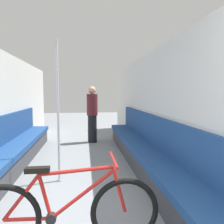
{
  "coord_description": "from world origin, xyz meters",
  "views": [
    {
      "loc": [
        0.12,
        -0.44,
        1.37
      ],
      "look_at": [
        0.53,
        2.77,
        1.09
      ],
      "focal_mm": 35.0,
      "sensor_mm": 36.0,
      "label": 1
    }
  ],
  "objects_px": {
    "bicycle": "(66,213)",
    "grab_pole_near": "(58,114)",
    "bench_seat_row_left": "(6,157)",
    "bench_seat_row_right": "(145,152)",
    "passenger_standing": "(92,114)"
  },
  "relations": [
    {
      "from": "bench_seat_row_right",
      "to": "bicycle",
      "type": "xyz_separation_m",
      "value": [
        -1.25,
        -1.93,
        0.03
      ]
    },
    {
      "from": "grab_pole_near",
      "to": "bench_seat_row_right",
      "type": "bearing_deg",
      "value": 14.54
    },
    {
      "from": "bicycle",
      "to": "grab_pole_near",
      "type": "bearing_deg",
      "value": 89.65
    },
    {
      "from": "bench_seat_row_right",
      "to": "bicycle",
      "type": "height_order",
      "value": "bench_seat_row_right"
    },
    {
      "from": "bench_seat_row_right",
      "to": "passenger_standing",
      "type": "xyz_separation_m",
      "value": [
        -0.87,
        2.29,
        0.5
      ]
    },
    {
      "from": "bench_seat_row_left",
      "to": "grab_pole_near",
      "type": "relative_size",
      "value": 2.41
    },
    {
      "from": "bench_seat_row_right",
      "to": "passenger_standing",
      "type": "bearing_deg",
      "value": 110.69
    },
    {
      "from": "bench_seat_row_left",
      "to": "grab_pole_near",
      "type": "distance_m",
      "value": 1.25
    },
    {
      "from": "bench_seat_row_left",
      "to": "bicycle",
      "type": "relative_size",
      "value": 3.17
    },
    {
      "from": "bench_seat_row_left",
      "to": "grab_pole_near",
      "type": "xyz_separation_m",
      "value": [
        0.92,
        -0.38,
        0.76
      ]
    },
    {
      "from": "bench_seat_row_right",
      "to": "bicycle",
      "type": "relative_size",
      "value": 3.17
    },
    {
      "from": "bench_seat_row_left",
      "to": "bench_seat_row_right",
      "type": "height_order",
      "value": "same"
    },
    {
      "from": "bench_seat_row_left",
      "to": "bicycle",
      "type": "bearing_deg",
      "value": -59.18
    },
    {
      "from": "bench_seat_row_left",
      "to": "bench_seat_row_right",
      "type": "relative_size",
      "value": 1.0
    },
    {
      "from": "bench_seat_row_right",
      "to": "grab_pole_near",
      "type": "xyz_separation_m",
      "value": [
        -1.48,
        -0.38,
        0.76
      ]
    }
  ]
}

